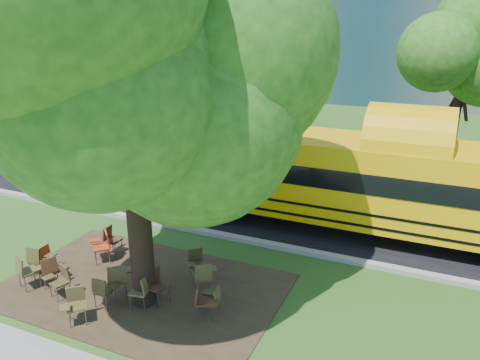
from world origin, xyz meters
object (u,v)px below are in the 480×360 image
at_px(chair_4, 103,289).
at_px(chair_10, 111,238).
at_px(chair_15, 213,299).
at_px(pedestrian_a, 32,109).
at_px(main_tree, 128,73).
at_px(chair_5, 75,302).
at_px(chair_1, 26,269).
at_px(chair_2, 49,268).
at_px(chair_9, 103,244).
at_px(chair_3, 60,278).
at_px(chair_7, 203,298).
at_px(chair_13, 204,275).
at_px(chair_14, 196,261).
at_px(chair_0, 38,259).
at_px(black_car, 116,166).
at_px(bg_car_silver, 14,133).
at_px(bg_car_red, 108,145).
at_px(chair_12, 156,283).
at_px(chair_6, 142,288).
at_px(pedestrian_b, 24,105).
at_px(school_bus, 399,185).
at_px(chair_11, 118,277).
at_px(chair_8, 42,255).

bearing_deg(chair_4, chair_10, 120.33).
relative_size(chair_15, pedestrian_a, 0.39).
bearing_deg(main_tree, chair_5, -127.12).
xyz_separation_m(chair_1, chair_5, (2.09, -0.58, -0.05)).
distance_m(chair_2, chair_9, 1.63).
bearing_deg(chair_3, chair_7, -152.95).
bearing_deg(chair_4, chair_1, 179.09).
bearing_deg(chair_13, chair_9, 139.24).
xyz_separation_m(chair_1, chair_14, (3.64, 2.20, -0.07)).
bearing_deg(chair_7, chair_14, -170.21).
bearing_deg(chair_10, main_tree, 53.10).
bearing_deg(pedestrian_a, chair_13, -107.92).
distance_m(chair_0, black_car, 7.82).
relative_size(chair_3, bg_car_silver, 0.24).
relative_size(chair_4, bg_car_red, 0.18).
height_order(chair_0, chair_12, chair_0).
relative_size(chair_4, bg_car_silver, 0.23).
bearing_deg(bg_car_red, bg_car_silver, 84.66).
bearing_deg(chair_6, chair_13, -55.84).
xyz_separation_m(chair_5, chair_12, (1.23, 1.40, 0.01)).
xyz_separation_m(chair_1, pedestrian_a, (-15.35, 14.79, 0.40)).
xyz_separation_m(bg_car_silver, pedestrian_b, (-4.97, 5.37, 0.33)).
xyz_separation_m(chair_4, pedestrian_b, (-19.53, 15.79, 0.42)).
bearing_deg(bg_car_silver, pedestrian_a, 51.43).
bearing_deg(chair_13, chair_3, 170.11).
relative_size(chair_0, chair_13, 1.01).
distance_m(chair_2, chair_5, 1.91).
bearing_deg(school_bus, chair_7, -119.62).
height_order(chair_4, pedestrian_b, pedestrian_b).
bearing_deg(chair_2, chair_11, -55.41).
bearing_deg(chair_1, pedestrian_b, 159.68).
distance_m(chair_4, chair_15, 2.64).
bearing_deg(chair_15, chair_2, 87.81).
distance_m(chair_15, black_car, 10.60).
bearing_deg(chair_2, pedestrian_b, 74.54).
relative_size(chair_1, black_car, 0.25).
bearing_deg(chair_14, chair_11, 4.19).
distance_m(chair_15, pedestrian_b, 26.73).
bearing_deg(main_tree, chair_4, -143.73).
relative_size(chair_3, black_car, 0.22).
distance_m(main_tree, chair_11, 4.96).
bearing_deg(chair_11, black_car, 86.13).
relative_size(chair_11, chair_13, 1.04).
relative_size(main_tree, black_car, 2.37).
bearing_deg(chair_9, chair_12, -159.49).
bearing_deg(chair_14, chair_13, 86.60).
distance_m(chair_12, chair_15, 1.51).
bearing_deg(chair_0, pedestrian_b, 134.25).
height_order(chair_8, black_car, black_car).
height_order(chair_0, chair_15, chair_0).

